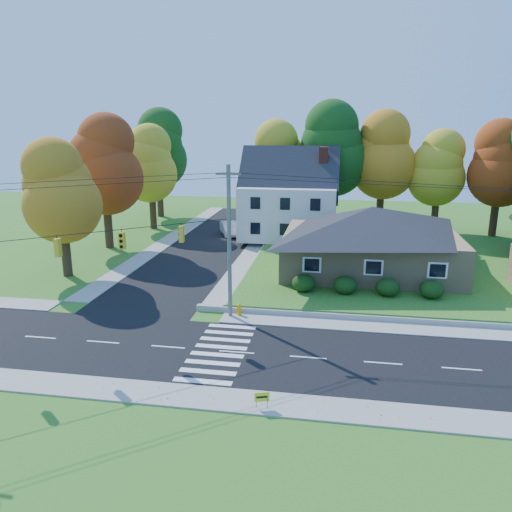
{
  "coord_description": "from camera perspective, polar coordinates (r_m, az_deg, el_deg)",
  "views": [
    {
      "loc": [
        5.33,
        -25.07,
        12.38
      ],
      "look_at": [
        -0.24,
        8.0,
        3.49
      ],
      "focal_mm": 35.0,
      "sensor_mm": 36.0,
      "label": 1
    }
  ],
  "objects": [
    {
      "name": "tree_lot_0",
      "position": [
        59.66,
        2.53,
        10.92
      ],
      "size": [
        6.72,
        6.72,
        12.51
      ],
      "color": "#3F2A19",
      "rests_on": "lawn"
    },
    {
      "name": "road_cross",
      "position": [
        54.21,
        -4.94,
        1.6
      ],
      "size": [
        8.0,
        44.0,
        0.02
      ],
      "primitive_type": "cube",
      "color": "black",
      "rests_on": "ground"
    },
    {
      "name": "tree_lot_3",
      "position": [
        59.23,
        20.19,
        9.38
      ],
      "size": [
        6.16,
        6.16,
        11.47
      ],
      "color": "#3F2A19",
      "rests_on": "lawn"
    },
    {
      "name": "yard_sign",
      "position": [
        23.07,
        0.68,
        -15.84
      ],
      "size": [
        0.66,
        0.24,
        0.85
      ],
      "color": "black",
      "rests_on": "ground"
    },
    {
      "name": "sidewalk_south",
      "position": [
        24.15,
        -4.75,
        -15.94
      ],
      "size": [
        90.0,
        2.0,
        0.08
      ],
      "primitive_type": "cube",
      "color": "#9C9A90",
      "rests_on": "ground"
    },
    {
      "name": "colonial_house",
      "position": [
        53.9,
        3.85,
        6.5
      ],
      "size": [
        10.4,
        8.4,
        9.6
      ],
      "color": "silver",
      "rests_on": "lawn"
    },
    {
      "name": "ranch_house",
      "position": [
        42.15,
        12.97,
        1.97
      ],
      "size": [
        14.6,
        10.6,
        5.4
      ],
      "color": "tan",
      "rests_on": "lawn"
    },
    {
      "name": "tree_west_0",
      "position": [
        43.59,
        -21.51,
        6.94
      ],
      "size": [
        6.16,
        6.16,
        11.47
      ],
      "color": "#3F2A19",
      "rests_on": "ground"
    },
    {
      "name": "ground",
      "position": [
        28.46,
        -2.24,
        -10.95
      ],
      "size": [
        120.0,
        120.0,
        0.0
      ],
      "primitive_type": "plane",
      "color": "#3D7923"
    },
    {
      "name": "tree_lot_2",
      "position": [
        59.35,
        14.33,
        11.09
      ],
      "size": [
        7.28,
        7.28,
        13.56
      ],
      "color": "#3F2A19",
      "rests_on": "lawn"
    },
    {
      "name": "tree_west_3",
      "position": [
        69.54,
        -11.17,
        11.88
      ],
      "size": [
        7.84,
        7.84,
        14.6
      ],
      "color": "#3F2A19",
      "rests_on": "ground"
    },
    {
      "name": "sidewalk_north",
      "position": [
        32.94,
        -0.46,
        -7.16
      ],
      "size": [
        90.0,
        2.0,
        0.08
      ],
      "primitive_type": "cube",
      "color": "#9C9A90",
      "rests_on": "ground"
    },
    {
      "name": "tree_lot_4",
      "position": [
        59.59,
        26.16,
        9.44
      ],
      "size": [
        6.72,
        6.72,
        12.51
      ],
      "color": "#3F2A19",
      "rests_on": "lawn"
    },
    {
      "name": "traffic_infrastructure",
      "position": [
        27.94,
        -2.08,
        -0.17
      ],
      "size": [
        38.1,
        10.66,
        10.0
      ],
      "color": "#666059",
      "rests_on": "ground"
    },
    {
      "name": "white_car",
      "position": [
        57.3,
        -3.04,
        3.15
      ],
      "size": [
        3.3,
        4.9,
        1.53
      ],
      "primitive_type": "imported",
      "rotation": [
        0.0,
        0.0,
        0.4
      ],
      "color": "#B6B4C1",
      "rests_on": "road_cross"
    },
    {
      "name": "road_main",
      "position": [
        28.46,
        -2.24,
        -10.93
      ],
      "size": [
        90.0,
        8.0,
        0.02
      ],
      "primitive_type": "cube",
      "color": "black",
      "rests_on": "ground"
    },
    {
      "name": "hedge_row",
      "position": [
        36.7,
        12.5,
        -3.36
      ],
      "size": [
        10.7,
        1.7,
        1.27
      ],
      "color": "#163A10",
      "rests_on": "lawn"
    },
    {
      "name": "fire_hydrant",
      "position": [
        33.38,
        -1.96,
        -6.2
      ],
      "size": [
        0.47,
        0.37,
        0.83
      ],
      "color": "#E1A403",
      "rests_on": "ground"
    },
    {
      "name": "tree_west_1",
      "position": [
        52.68,
        -17.02,
        9.94
      ],
      "size": [
        7.28,
        7.28,
        13.56
      ],
      "color": "#3F2A19",
      "rests_on": "ground"
    },
    {
      "name": "tree_lot_1",
      "position": [
        58.15,
        8.42,
        11.96
      ],
      "size": [
        7.84,
        7.84,
        14.6
      ],
      "color": "#3F2A19",
      "rests_on": "lawn"
    },
    {
      "name": "lawn",
      "position": [
        48.25,
        18.38,
        -0.49
      ],
      "size": [
        30.0,
        30.0,
        0.5
      ],
      "primitive_type": "cube",
      "color": "#3D7923",
      "rests_on": "ground"
    },
    {
      "name": "tree_west_2",
      "position": [
        61.45,
        -11.97,
        10.26
      ],
      "size": [
        6.72,
        6.72,
        12.51
      ],
      "color": "#3F2A19",
      "rests_on": "ground"
    }
  ]
}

